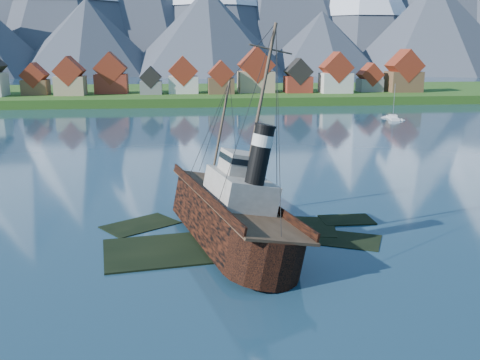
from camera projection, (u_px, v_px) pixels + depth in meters
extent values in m
plane|color=#1B384C|center=(223.00, 240.00, 56.23)|extent=(1400.00, 1400.00, 0.00)
cube|color=black|center=(195.00, 251.00, 54.04)|extent=(19.08, 11.42, 1.00)
cube|color=black|center=(273.00, 229.00, 60.85)|extent=(15.15, 9.76, 1.00)
cube|color=black|center=(233.00, 216.00, 65.20)|extent=(11.45, 9.06, 1.00)
cube|color=black|center=(336.00, 243.00, 56.71)|extent=(10.27, 8.34, 1.00)
cube|color=black|center=(140.00, 229.00, 61.10)|extent=(9.42, 8.68, 1.00)
cube|color=black|center=(346.00, 223.00, 62.81)|extent=(6.00, 4.00, 1.00)
cube|color=#234714|center=(188.00, 97.00, 220.16)|extent=(600.00, 80.00, 3.20)
cube|color=#3F3D38|center=(190.00, 107.00, 183.51)|extent=(600.00, 2.50, 2.00)
cube|color=brown|center=(36.00, 87.00, 196.10)|extent=(9.00, 8.00, 5.50)
cube|color=maroon|center=(35.00, 75.00, 195.05)|extent=(9.16, 8.16, 9.16)
cube|color=tan|center=(70.00, 86.00, 194.51)|extent=(10.50, 9.00, 6.80)
cube|color=maroon|center=(69.00, 71.00, 193.24)|extent=(10.69, 9.18, 10.69)
cube|color=maroon|center=(112.00, 84.00, 201.82)|extent=(12.00, 8.50, 7.20)
cube|color=maroon|center=(111.00, 68.00, 200.44)|extent=(12.22, 8.67, 12.22)
cube|color=slate|center=(151.00, 88.00, 198.97)|extent=(8.00, 7.00, 4.80)
cube|color=black|center=(151.00, 77.00, 198.05)|extent=(8.15, 7.14, 8.15)
cube|color=beige|center=(183.00, 85.00, 203.02)|extent=(11.00, 9.50, 6.40)
cube|color=maroon|center=(183.00, 71.00, 201.77)|extent=(11.20, 9.69, 11.20)
cube|color=brown|center=(221.00, 86.00, 200.80)|extent=(9.50, 8.00, 5.80)
cube|color=maroon|center=(221.00, 73.00, 199.70)|extent=(9.67, 8.16, 9.67)
cube|color=tan|center=(256.00, 82.00, 206.93)|extent=(13.50, 10.00, 8.00)
cube|color=maroon|center=(256.00, 65.00, 205.39)|extent=(13.75, 10.20, 13.75)
cube|color=maroon|center=(298.00, 84.00, 206.05)|extent=(10.00, 8.50, 6.20)
cube|color=black|center=(298.00, 71.00, 204.87)|extent=(10.18, 8.67, 10.18)
cube|color=beige|center=(335.00, 83.00, 204.57)|extent=(11.50, 9.00, 7.50)
cube|color=maroon|center=(336.00, 67.00, 203.18)|extent=(11.71, 9.18, 11.71)
cube|color=slate|center=(369.00, 85.00, 210.41)|extent=(9.00, 7.50, 5.00)
cube|color=maroon|center=(370.00, 75.00, 209.42)|extent=(9.16, 7.65, 9.16)
cube|color=brown|center=(403.00, 82.00, 209.61)|extent=(12.50, 10.00, 7.80)
cube|color=maroon|center=(405.00, 66.00, 208.13)|extent=(12.73, 10.20, 12.73)
cone|color=#2D333D|center=(360.00, 4.00, 504.37)|extent=(150.00, 150.00, 125.00)
cone|color=#2D333D|center=(88.00, 38.00, 402.54)|extent=(120.00, 120.00, 58.00)
cone|color=#2D333D|center=(208.00, 33.00, 406.86)|extent=(136.00, 136.00, 66.00)
cone|color=#2D333D|center=(321.00, 44.00, 422.74)|extent=(110.00, 110.00, 50.00)
cone|color=#2D333D|center=(433.00, 28.00, 426.94)|extent=(150.00, 150.00, 75.00)
cube|color=black|center=(225.00, 220.00, 55.58)|extent=(6.93, 19.95, 4.16)
cone|color=black|center=(216.00, 189.00, 68.06)|extent=(6.93, 6.93, 6.93)
cylinder|color=black|center=(235.00, 257.00, 45.96)|extent=(6.93, 6.93, 4.16)
cube|color=#4C3826|center=(225.00, 200.00, 55.05)|extent=(6.79, 26.32, 0.25)
cube|color=black|center=(192.00, 197.00, 54.57)|extent=(0.20, 25.49, 0.89)
cube|color=black|center=(257.00, 195.00, 55.32)|extent=(0.20, 25.49, 0.89)
cube|color=#ADA89E|center=(226.00, 190.00, 53.27)|extent=(5.15, 8.41, 2.97)
cube|color=#ADA89E|center=(225.00, 163.00, 53.60)|extent=(3.56, 3.96, 2.18)
cylinder|color=black|center=(229.00, 155.00, 49.10)|extent=(1.88, 1.88, 5.54)
cylinder|color=silver|center=(229.00, 140.00, 48.76)|extent=(1.98, 1.98, 1.09)
cylinder|color=#473828|center=(218.00, 131.00, 61.24)|extent=(0.28, 0.28, 11.87)
cylinder|color=#473828|center=(226.00, 89.00, 49.89)|extent=(0.32, 0.32, 12.86)
cube|color=silver|center=(393.00, 119.00, 152.14)|extent=(4.04, 9.32, 1.09)
cube|color=silver|center=(393.00, 116.00, 151.93)|extent=(2.46, 2.88, 0.63)
cylinder|color=gray|center=(394.00, 100.00, 150.88)|extent=(0.13, 0.13, 9.41)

